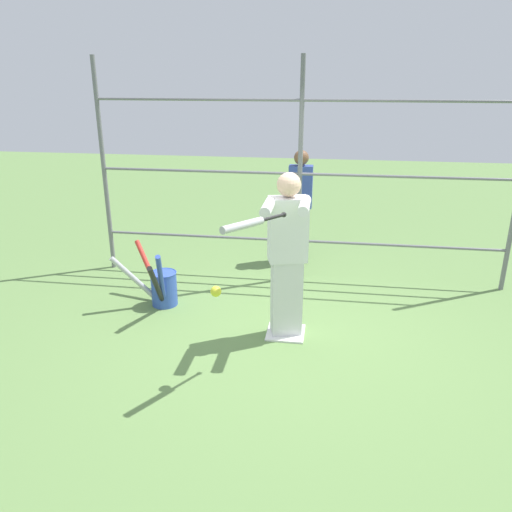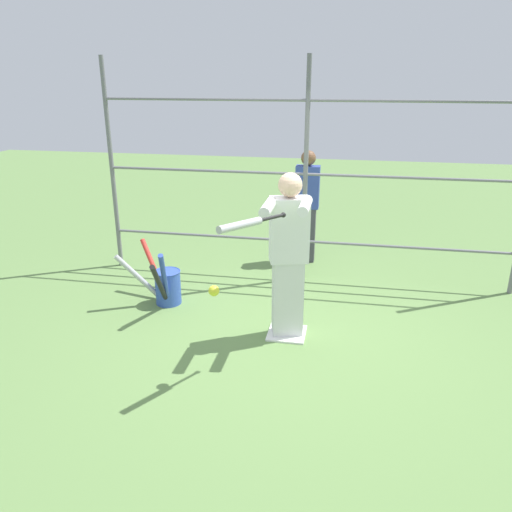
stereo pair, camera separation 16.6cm
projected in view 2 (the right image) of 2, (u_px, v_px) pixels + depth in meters
ground_plane at (287, 334)px, 5.35m from camera, size 24.00×24.00×0.00m
home_plate at (287, 333)px, 5.35m from camera, size 0.40×0.40×0.02m
fence_backstop at (306, 174)px, 6.34m from camera, size 5.36×0.06×2.86m
batter at (288, 252)px, 5.02m from camera, size 0.43×0.67×1.74m
baseball_bat_swinging at (246, 224)px, 4.08m from camera, size 0.46×0.72×0.10m
softball_in_flight at (214, 291)px, 4.31m from camera, size 0.10×0.10×0.10m
bat_bucket at (165, 285)px, 5.98m from camera, size 0.72×1.02×0.80m
bystander_behind_fence at (307, 205)px, 7.19m from camera, size 0.34×0.21×1.63m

